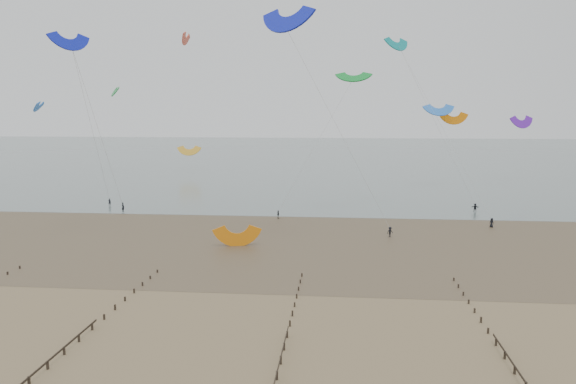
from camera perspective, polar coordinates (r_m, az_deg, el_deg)
The scene contains 6 objects.
ground at distance 57.84m, azimuth -3.49°, elevation -11.93°, with size 500.00×500.00×0.00m, color brown.
sea_and_shore at distance 91.11m, azimuth -2.66°, elevation -4.35°, with size 500.00×665.00×0.03m.
kitesurfer_lead at distance 115.75m, azimuth -16.42°, elevation -1.48°, with size 0.69×0.45×1.90m, color black.
kitesurfers at distance 106.03m, azimuth 18.01°, elevation -2.49°, with size 118.88×25.36×1.83m.
grounded_kite at distance 83.93m, azimuth -5.18°, elevation -5.49°, with size 6.00×3.14×4.57m, color orange, non-canonical shape.
kites_airborne at distance 140.71m, azimuth -7.63°, elevation 9.05°, with size 238.97×112.52×41.35m.
Camera 1 is at (8.59, -53.57, 20.04)m, focal length 35.00 mm.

